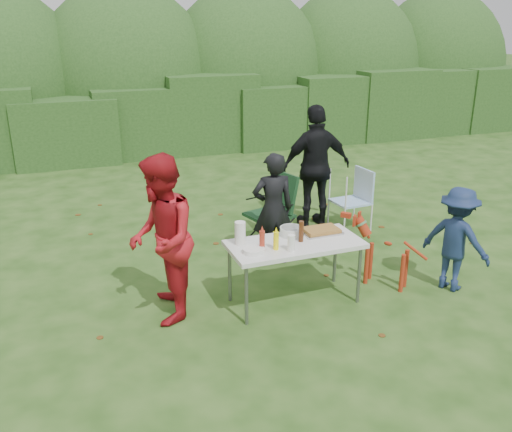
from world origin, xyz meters
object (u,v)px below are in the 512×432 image
object	(u,v)px
camping_chair	(269,211)
mustard_bottle	(276,241)
person_cook	(273,209)
person_red_jacket	(162,240)
beer_bottle	(301,231)
person_black_puffy	(316,167)
ketchup_bottle	(262,241)
lawn_chair	(350,199)
folding_table	(295,247)
dog	(387,254)
child	(456,239)
paper_towel_roll	(240,233)

from	to	relation	value
camping_chair	mustard_bottle	distance (m)	1.89
person_cook	person_red_jacket	size ratio (longest dim) A/B	0.83
beer_bottle	person_red_jacket	bearing A→B (deg)	172.66
person_black_puffy	ketchup_bottle	bearing A→B (deg)	54.82
camping_chair	lawn_chair	size ratio (longest dim) A/B	1.12
folding_table	lawn_chair	xyz separation A→B (m)	(1.80, 1.85, -0.22)
person_cook	dog	distance (m)	1.56
mustard_bottle	person_cook	bearing A→B (deg)	68.91
camping_chair	ketchup_bottle	bearing A→B (deg)	50.69
person_cook	ketchup_bottle	distance (m)	1.31
beer_bottle	person_black_puffy	bearing A→B (deg)	59.46
dog	ketchup_bottle	world-z (taller)	ketchup_bottle
person_cook	camping_chair	size ratio (longest dim) A/B	1.44
child	camping_chair	distance (m)	2.55
person_cook	child	size ratio (longest dim) A/B	1.19
person_black_puffy	dog	distance (m)	2.25
camping_chair	mustard_bottle	bearing A→B (deg)	55.27
person_cook	person_black_puffy	size ratio (longest dim) A/B	0.79
beer_bottle	lawn_chair	bearing A→B (deg)	46.91
child	dog	xyz separation A→B (m)	(-0.70, 0.35, -0.22)
ketchup_bottle	camping_chair	bearing A→B (deg)	65.43
folding_table	beer_bottle	world-z (taller)	beer_bottle
dog	camping_chair	xyz separation A→B (m)	(-0.86, 1.67, 0.11)
folding_table	camping_chair	bearing A→B (deg)	77.60
beer_bottle	ketchup_bottle	bearing A→B (deg)	-171.75
person_red_jacket	dog	distance (m)	2.72
camping_chair	ketchup_bottle	world-z (taller)	camping_chair
child	dog	world-z (taller)	child
lawn_chair	mustard_bottle	world-z (taller)	mustard_bottle
person_cook	lawn_chair	world-z (taller)	person_cook
person_red_jacket	camping_chair	size ratio (longest dim) A/B	1.73
person_red_jacket	mustard_bottle	size ratio (longest dim) A/B	9.06
person_black_puffy	child	bearing A→B (deg)	106.10
ketchup_bottle	beer_bottle	distance (m)	0.50
beer_bottle	paper_towel_roll	bearing A→B (deg)	165.92
person_cook	dog	size ratio (longest dim) A/B	1.71
mustard_bottle	paper_towel_roll	size ratio (longest dim) A/B	0.77
person_cook	person_black_puffy	distance (m)	1.59
person_red_jacket	child	world-z (taller)	person_red_jacket
child	dog	distance (m)	0.81
camping_chair	lawn_chair	bearing A→B (deg)	173.36
camping_chair	lawn_chair	distance (m)	1.46
person_black_puffy	child	world-z (taller)	person_black_puffy
child	mustard_bottle	bearing A→B (deg)	57.20
child	camping_chair	world-z (taller)	child
dog	ketchup_bottle	size ratio (longest dim) A/B	4.00
mustard_bottle	camping_chair	bearing A→B (deg)	70.00
child	beer_bottle	world-z (taller)	child
camping_chair	paper_towel_roll	world-z (taller)	camping_chair
folding_table	person_black_puffy	size ratio (longest dim) A/B	0.79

